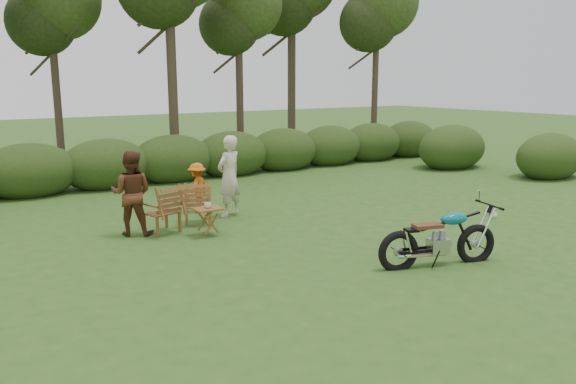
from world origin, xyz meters
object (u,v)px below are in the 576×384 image
motorcycle (437,265)px  child (198,212)px  lawn_chair_left (163,233)px  cup (208,205)px  adult_a (230,216)px  adult_b (134,234)px  lawn_chair_right (198,223)px  side_table (208,222)px

motorcycle → child: size_ratio=1.77×
lawn_chair_left → cup: bearing=119.9°
adult_a → adult_b: (-2.31, -0.30, 0.00)m
cup → child: bearing=70.9°
lawn_chair_right → adult_b: bearing=29.2°
motorcycle → child: motorcycle is taller
adult_a → adult_b: size_ratio=1.09×
adult_b → child: size_ratio=1.46×
adult_a → child: bearing=-82.8°
adult_b → child: (1.88, 1.07, 0.00)m
lawn_chair_right → motorcycle: bearing=138.2°
lawn_chair_right → adult_a: size_ratio=0.50×
adult_a → child: adult_a is taller
child → adult_a: bearing=84.7°
adult_a → child: (-0.43, 0.77, 0.00)m
cup → adult_b: (-1.20, 0.89, -0.61)m
side_table → motorcycle: bearing=-57.5°
motorcycle → cup: size_ratio=14.89×
lawn_chair_right → child: child is taller
lawn_chair_right → side_table: side_table is taller
side_table → adult_b: (-1.20, 0.88, -0.28)m
adult_a → cup: bearing=25.5°
cup → child: size_ratio=0.12×
lawn_chair_right → adult_b: size_ratio=0.54×
lawn_chair_left → cup: cup is taller
cup → side_table: bearing=96.9°
lawn_chair_left → adult_b: (-0.53, 0.19, 0.00)m
motorcycle → adult_a: 5.07m
lawn_chair_right → child: (0.42, 0.94, 0.00)m
side_table → lawn_chair_right: bearing=75.7°
lawn_chair_right → side_table: (-0.26, -1.01, 0.28)m
cup → lawn_chair_right: bearing=76.0°
child → lawn_chair_right: bearing=31.6°
side_table → lawn_chair_left: bearing=134.1°
lawn_chair_right → cup: bearing=100.1°
adult_b → lawn_chair_right: bearing=-141.6°
lawn_chair_right → side_table: size_ratio=1.63×
lawn_chair_right → adult_a: bearing=-144.6°
lawn_chair_right → child: size_ratio=0.79×
adult_b → child: adult_b is taller
motorcycle → lawn_chair_right: (-2.12, 4.74, 0.00)m
lawn_chair_left → adult_a: size_ratio=0.54×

